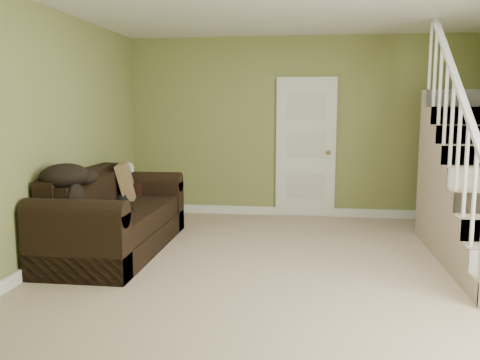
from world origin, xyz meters
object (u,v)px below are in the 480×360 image
(cat, at_px, (121,204))
(sofa, at_px, (113,221))
(side_table, at_px, (128,204))
(banana, at_px, (120,217))

(cat, bearing_deg, sofa, 113.68)
(sofa, bearing_deg, cat, -44.19)
(sofa, xyz_separation_m, side_table, (-0.19, 1.01, -0.01))
(sofa, height_order, banana, sofa)
(cat, xyz_separation_m, banana, (0.14, -0.41, -0.06))
(sofa, relative_size, side_table, 2.60)
(cat, bearing_deg, banana, -93.71)
(side_table, xyz_separation_m, cat, (0.37, -1.18, 0.24))
(banana, bearing_deg, cat, 100.28)
(side_table, relative_size, banana, 4.51)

